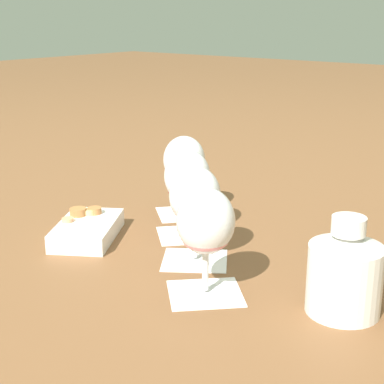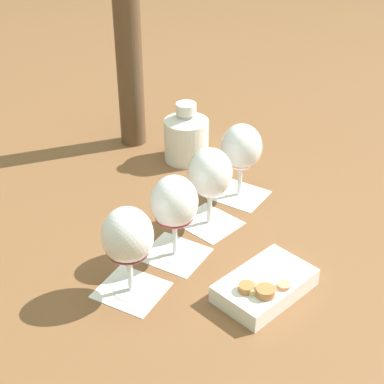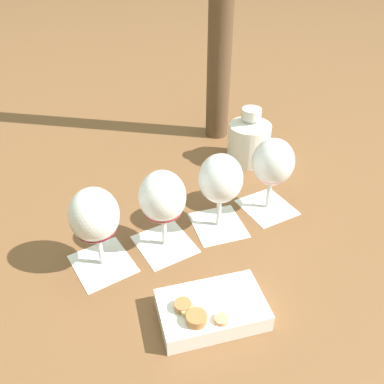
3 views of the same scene
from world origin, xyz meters
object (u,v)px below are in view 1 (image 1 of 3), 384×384
(wine_glass_3, at_px, (184,163))
(ceramic_vase, at_px, (345,272))
(wine_glass_1, at_px, (195,200))
(snack_dish, at_px, (87,229))
(wine_glass_0, at_px, (206,226))
(wine_glass_2, at_px, (187,180))

(wine_glass_3, relative_size, ceramic_vase, 1.16)
(wine_glass_1, relative_size, wine_glass_3, 1.00)
(wine_glass_3, bearing_deg, snack_dish, 165.82)
(snack_dish, bearing_deg, ceramic_vase, -86.23)
(ceramic_vase, bearing_deg, wine_glass_3, 66.95)
(wine_glass_0, xyz_separation_m, snack_dish, (0.05, 0.32, -0.09))
(wine_glass_0, height_order, snack_dish, wine_glass_0)
(wine_glass_3, xyz_separation_m, ceramic_vase, (-0.19, -0.45, -0.05))
(wine_glass_1, distance_m, wine_glass_3, 0.25)
(wine_glass_2, height_order, wine_glass_3, same)
(wine_glass_1, xyz_separation_m, wine_glass_2, (0.09, 0.09, 0.00))
(wine_glass_1, xyz_separation_m, wine_glass_3, (0.18, 0.17, 0.00))
(wine_glass_0, height_order, wine_glass_2, same)
(wine_glass_0, xyz_separation_m, ceramic_vase, (0.08, -0.19, -0.05))
(wine_glass_3, bearing_deg, wine_glass_0, -135.98)
(wine_glass_0, relative_size, wine_glass_3, 1.00)
(ceramic_vase, bearing_deg, wine_glass_0, 112.89)
(wine_glass_2, distance_m, wine_glass_3, 0.12)
(wine_glass_0, bearing_deg, wine_glass_1, 45.39)
(wine_glass_3, bearing_deg, wine_glass_2, -138.23)
(wine_glass_0, height_order, ceramic_vase, wine_glass_0)
(wine_glass_0, distance_m, wine_glass_1, 0.13)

